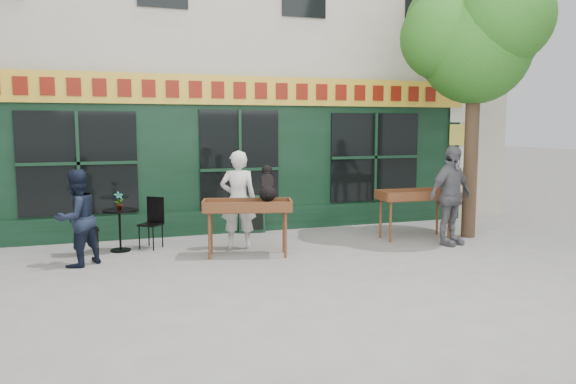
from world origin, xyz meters
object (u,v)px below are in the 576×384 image
Objects in this scene: man_right at (451,196)px; bistro_table at (120,222)px; dog at (267,182)px; woman at (238,200)px; book_cart_right at (415,198)px; man_left at (77,218)px; book_cart_center at (247,209)px.

bistro_table is (-5.98, 1.49, -0.41)m from man_right.
dog is 2.81m from bistro_table.
bistro_table is at bearing 2.43° from woman.
man_left is (-6.38, -0.16, -0.03)m from book_cart_right.
book_cart_right is 0.82m from man_right.
woman is 2.83m from man_left.
man_left is (-0.70, -0.90, 0.25)m from bistro_table.
dog reaches higher than book_cart_center.
book_cart_center is 3.61m from book_cart_right.
book_cart_right is at bearing 94.51° from man_right.
book_cart_right is 5.74m from bistro_table.
book_cart_right is at bearing -169.59° from woman.
man_right reaches higher than book_cart_right.
dog is 3.20m from man_left.
book_cart_center is at bearing -173.25° from dog.
bistro_table is 0.48× the size of man_left.
dog is 0.87m from woman.
man_left is (-3.14, 0.26, -0.50)m from dog.
dog is 0.33× the size of woman.
dog is at bearing 134.98° from man_left.
book_cart_right is at bearing 141.16° from man_left.
woman is at bearing 104.88° from book_cart_center.
woman reaches higher than man_left.
dog is 3.57m from man_right.
bistro_table is (-2.44, 1.16, -0.75)m from dog.
man_right reaches higher than bistro_table.
book_cart_right is 2.01× the size of bistro_table.
book_cart_right is 0.97× the size of man_left.
man_left reaches higher than book_cart_center.
woman is 3.60m from book_cart_right.
woman is 2.18m from bistro_table.
bistro_table is (-2.09, 1.11, -0.28)m from book_cart_center.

